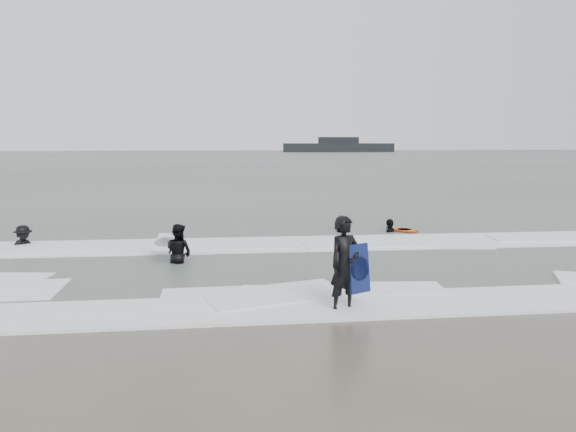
{
  "coord_description": "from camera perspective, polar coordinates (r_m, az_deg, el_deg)",
  "views": [
    {
      "loc": [
        -1.76,
        -11.31,
        3.34
      ],
      "look_at": [
        0.0,
        5.0,
        1.1
      ],
      "focal_mm": 35.0,
      "sensor_mm": 36.0,
      "label": 1
    }
  ],
  "objects": [
    {
      "name": "surfer_wading",
      "position": [
        15.51,
        -11.05,
        -4.81
      ],
      "size": [
        1.01,
        0.96,
        1.65
      ],
      "primitive_type": "imported",
      "rotation": [
        0.0,
        0.0,
        2.59
      ],
      "color": "black",
      "rests_on": "ground"
    },
    {
      "name": "bodyboards",
      "position": [
        15.56,
        2.65,
        -2.76
      ],
      "size": [
        8.88,
        9.61,
        1.25
      ],
      "color": "#0F1846",
      "rests_on": "ground"
    },
    {
      "name": "ground",
      "position": [
        11.93,
        2.6,
        -8.5
      ],
      "size": [
        320.0,
        320.0,
        0.0
      ],
      "primitive_type": "plane",
      "color": "brown",
      "rests_on": "ground"
    },
    {
      "name": "surf_foam",
      "position": [
        15.47,
        0.52,
        -4.54
      ],
      "size": [
        30.03,
        9.06,
        0.09
      ],
      "color": "white",
      "rests_on": "ground"
    },
    {
      "name": "surfer_breaker",
      "position": [
        19.38,
        -25.26,
        -2.9
      ],
      "size": [
        1.12,
        1.11,
        1.55
      ],
      "primitive_type": "imported",
      "rotation": [
        0.0,
        0.0,
        0.77
      ],
      "color": "black",
      "rests_on": "ground"
    },
    {
      "name": "surfer_right_far",
      "position": [
        20.84,
        5.26,
        -1.48
      ],
      "size": [
        0.82,
        0.58,
        1.58
      ],
      "primitive_type": "imported",
      "rotation": [
        0.0,
        0.0,
        -3.04
      ],
      "color": "black",
      "rests_on": "ground"
    },
    {
      "name": "surfer_right_near",
      "position": [
        20.56,
        10.31,
        -1.7
      ],
      "size": [
        0.9,
        1.03,
        1.67
      ],
      "primitive_type": "imported",
      "rotation": [
        0.0,
        0.0,
        -2.19
      ],
      "color": "black",
      "rests_on": "ground"
    },
    {
      "name": "sea",
      "position": [
        91.39,
        -5.06,
        5.69
      ],
      "size": [
        320.0,
        320.0,
        0.0
      ],
      "primitive_type": "plane",
      "color": "#47544C",
      "rests_on": "ground"
    },
    {
      "name": "vessel_horizon",
      "position": [
        150.2,
        5.14,
        7.04
      ],
      "size": [
        28.96,
        5.17,
        3.93
      ],
      "color": "black",
      "rests_on": "ground"
    },
    {
      "name": "surfer_centre",
      "position": [
        11.21,
        5.74,
        -9.61
      ],
      "size": [
        0.83,
        0.72,
        1.91
      ],
      "primitive_type": "imported",
      "rotation": [
        0.0,
        0.0,
        0.46
      ],
      "color": "black",
      "rests_on": "ground"
    }
  ]
}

